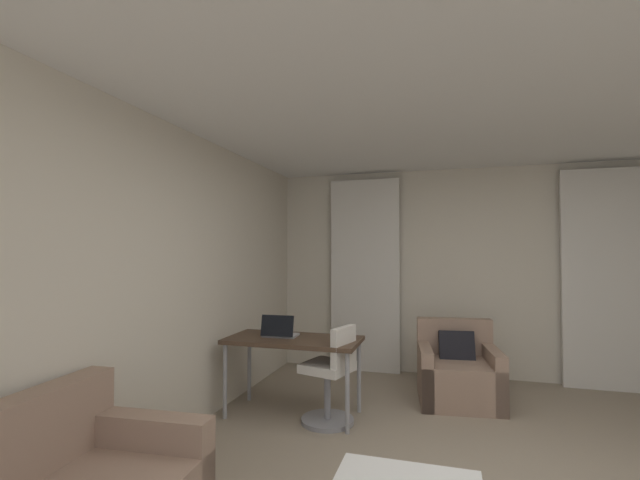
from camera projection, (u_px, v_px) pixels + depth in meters
wall_window at (476, 272)px, 5.34m from camera, size 5.12×0.06×2.60m
wall_left at (139, 286)px, 3.15m from camera, size 0.06×6.12×2.60m
ceiling at (508, 65)px, 2.48m from camera, size 5.12×6.12×0.06m
curtain_left_panel at (365, 275)px, 5.61m from camera, size 0.90×0.06×2.50m
curtain_right_panel at (606, 278)px, 4.83m from camera, size 0.90×0.06×2.50m
armchair at (458, 374)px, 4.44m from camera, size 0.88×0.86×0.81m
desk at (293, 345)px, 4.08m from camera, size 1.27×0.61×0.73m
desk_chair at (331, 380)px, 3.87m from camera, size 0.50×0.50×0.88m
laptop at (280, 332)px, 4.13m from camera, size 0.33×0.26×0.22m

